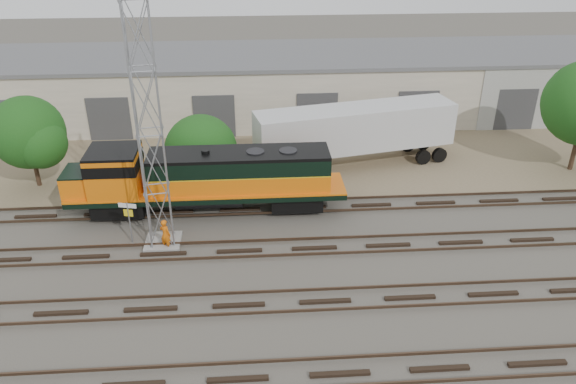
{
  "coord_description": "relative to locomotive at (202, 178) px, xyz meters",
  "views": [
    {
      "loc": [
        -3.16,
        -23.54,
        16.61
      ],
      "look_at": [
        -1.25,
        4.0,
        2.2
      ],
      "focal_mm": 35.0,
      "sensor_mm": 36.0,
      "label": 1
    }
  ],
  "objects": [
    {
      "name": "sign_post",
      "position": [
        -3.74,
        -3.12,
        -0.53
      ],
      "size": [
        0.98,
        0.28,
        2.45
      ],
      "color": "gray",
      "rests_on": "ground"
    },
    {
      "name": "locomotive",
      "position": [
        0.0,
        0.0,
        0.0
      ],
      "size": [
        16.14,
        2.83,
        3.88
      ],
      "color": "black",
      "rests_on": "tracks"
    },
    {
      "name": "tree_mid",
      "position": [
        -0.14,
        4.21,
        -0.27
      ],
      "size": [
        4.99,
        4.76,
        4.76
      ],
      "color": "#382619",
      "rests_on": "ground"
    },
    {
      "name": "tracks",
      "position": [
        6.1,
        -9.0,
        -2.16
      ],
      "size": [
        80.0,
        20.4,
        0.28
      ],
      "color": "black",
      "rests_on": "ground"
    },
    {
      "name": "ground",
      "position": [
        6.1,
        -6.0,
        -2.24
      ],
      "size": [
        140.0,
        140.0,
        0.0
      ],
      "primitive_type": "plane",
      "color": "#47423A",
      "rests_on": "ground"
    },
    {
      "name": "dirt_strip",
      "position": [
        6.1,
        9.0,
        -2.23
      ],
      "size": [
        80.0,
        16.0,
        0.02
      ],
      "primitive_type": "cube",
      "color": "#726047",
      "rests_on": "ground"
    },
    {
      "name": "semi_trailer",
      "position": [
        10.34,
        6.03,
        0.43
      ],
      "size": [
        14.08,
        5.62,
        4.25
      ],
      "rotation": [
        0.0,
        0.0,
        0.21
      ],
      "color": "silver",
      "rests_on": "ground"
    },
    {
      "name": "tree_west",
      "position": [
        -10.8,
        4.12,
        1.34
      ],
      "size": [
        4.81,
        4.59,
        6.0
      ],
      "color": "#382619",
      "rests_on": "ground"
    },
    {
      "name": "worker",
      "position": [
        -1.79,
        -3.88,
        -1.36
      ],
      "size": [
        0.77,
        0.7,
        1.77
      ],
      "primitive_type": "imported",
      "rotation": [
        0.0,
        0.0,
        2.58
      ],
      "color": "orange",
      "rests_on": "ground"
    },
    {
      "name": "warehouse",
      "position": [
        6.15,
        16.98,
        0.41
      ],
      "size": [
        58.4,
        10.4,
        5.3
      ],
      "color": "beige",
      "rests_on": "ground"
    },
    {
      "name": "signal_tower",
      "position": [
        -2.05,
        -3.37,
        4.0
      ],
      "size": [
        1.89,
        1.89,
        12.8
      ],
      "rotation": [
        0.0,
        0.0,
        0.15
      ],
      "color": "gray",
      "rests_on": "ground"
    }
  ]
}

